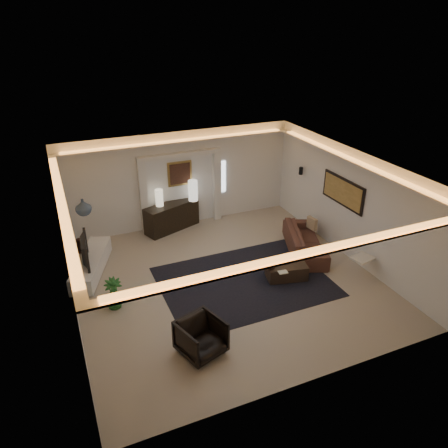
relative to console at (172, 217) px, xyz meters
name	(u,v)px	position (x,y,z in m)	size (l,w,h in m)	color
floor	(226,281)	(0.38, -3.25, -0.40)	(7.00, 7.00, 0.00)	tan
ceiling	(226,168)	(0.38, -3.25, 2.50)	(7.00, 7.00, 0.00)	white
wall_back	(180,180)	(0.38, 0.25, 1.05)	(7.00, 7.00, 0.00)	white
wall_front	(311,318)	(0.38, -6.75, 1.05)	(7.00, 7.00, 0.00)	white
wall_left	(67,259)	(-3.12, -3.25, 1.05)	(7.00, 7.00, 0.00)	white
wall_right	(350,204)	(3.88, -3.25, 1.05)	(7.00, 7.00, 0.00)	white
cove_soffit	(226,181)	(0.38, -3.25, 2.22)	(7.00, 7.00, 0.04)	silver
daylight_slit	(222,177)	(1.73, 0.23, 0.95)	(0.25, 0.03, 1.00)	white
area_rug	(244,281)	(0.78, -3.45, -0.39)	(4.00, 3.00, 0.01)	black
pilaster_left	(144,197)	(-0.77, 0.15, 0.70)	(0.22, 0.20, 2.20)	silver
pilaster_right	(217,186)	(1.53, 0.15, 0.70)	(0.22, 0.20, 2.20)	silver
alcove_header	(180,155)	(0.38, 0.15, 1.85)	(2.52, 0.20, 0.12)	silver
painting_frame	(180,174)	(0.38, 0.22, 1.25)	(0.74, 0.04, 0.74)	tan
painting_canvas	(180,174)	(0.38, 0.19, 1.25)	(0.62, 0.02, 0.62)	#4C2D1E
art_panel_frame	(343,192)	(3.85, -2.95, 1.30)	(0.04, 1.64, 0.74)	black
art_panel_gold	(342,192)	(3.83, -2.95, 1.30)	(0.02, 1.50, 0.62)	tan
wall_sconce	(301,171)	(3.76, -1.05, 1.28)	(0.12, 0.12, 0.22)	black
wall_niche	(63,222)	(-3.06, -1.85, 1.25)	(0.10, 0.55, 0.04)	silver
console	(172,217)	(0.00, 0.00, 0.00)	(1.70, 0.53, 0.85)	black
lamp_left	(159,197)	(-0.34, 0.00, 0.69)	(0.23, 0.23, 0.50)	#FEF1CA
lamp_right	(193,192)	(0.70, 0.00, 0.69)	(0.28, 0.28, 0.63)	white
media_ledge	(91,264)	(-2.58, -1.53, -0.17)	(0.55, 2.20, 0.41)	white
tv	(81,250)	(-2.77, -1.72, 0.38)	(0.15, 1.14, 0.66)	black
figurine	(80,245)	(-2.77, -1.19, 0.24)	(0.14, 0.14, 0.38)	#361A12
ginger_jar	(83,207)	(-2.56, -1.69, 1.47)	(0.37, 0.37, 0.39)	#464F5B
plant	(114,294)	(-2.31, -3.22, -0.04)	(0.40, 0.40, 0.71)	#256427
sofa	(305,241)	(2.93, -2.76, -0.08)	(0.87, 2.22, 0.65)	black
throw_blanket	(362,258)	(3.50, -4.39, 0.15)	(0.50, 0.41, 0.05)	silver
throw_pillow	(312,223)	(3.45, -2.29, 0.15)	(0.10, 0.34, 0.34)	tan
coffee_table	(287,271)	(1.80, -3.72, -0.20)	(0.97, 0.53, 0.36)	black
bowl	(268,265)	(1.32, -3.64, 0.05)	(0.32, 0.32, 0.08)	#44251A
magazine	(283,271)	(1.53, -3.98, 0.02)	(0.22, 0.16, 0.03)	beige
armchair	(201,337)	(-1.03, -5.32, -0.03)	(0.79, 0.81, 0.74)	#2F2519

